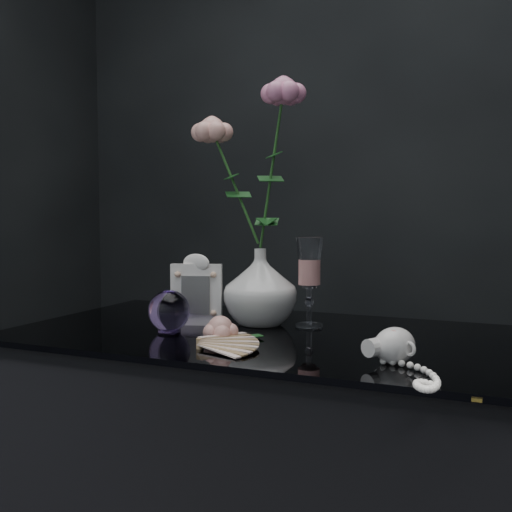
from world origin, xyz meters
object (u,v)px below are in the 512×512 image
at_px(loose_rose, 220,329).
at_px(pearl_jar, 395,344).
at_px(vase, 260,287).
at_px(paperweight, 169,311).
at_px(picture_frame, 196,289).
at_px(wine_glass, 309,282).

height_order(loose_rose, pearl_jar, pearl_jar).
distance_m(vase, pearl_jar, 0.41).
distance_m(loose_rose, pearl_jar, 0.34).
distance_m(vase, paperweight, 0.21).
bearing_deg(loose_rose, vase, 70.93).
bearing_deg(pearl_jar, picture_frame, -170.15).
bearing_deg(pearl_jar, loose_rose, -155.07).
distance_m(vase, loose_rose, 0.21).
bearing_deg(picture_frame, pearl_jar, -37.73).
bearing_deg(picture_frame, vase, 5.77).
bearing_deg(picture_frame, loose_rose, -65.29).
relative_size(vase, pearl_jar, 0.77).
xyz_separation_m(wine_glass, loose_rose, (-0.11, -0.22, -0.07)).
relative_size(wine_glass, picture_frame, 1.23).
height_order(wine_glass, loose_rose, wine_glass).
xyz_separation_m(wine_glass, pearl_jar, (0.23, -0.25, -0.07)).
height_order(vase, wine_glass, wine_glass).
distance_m(picture_frame, loose_rose, 0.20).
xyz_separation_m(wine_glass, paperweight, (-0.25, -0.17, -0.05)).
relative_size(wine_glass, paperweight, 2.23).
distance_m(paperweight, pearl_jar, 0.49).
relative_size(vase, wine_glass, 0.87).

